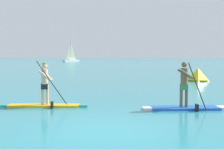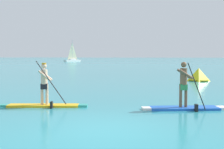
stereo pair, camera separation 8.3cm
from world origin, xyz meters
name	(u,v)px [view 1 (the left image)]	position (x,y,z in m)	size (l,w,h in m)	color
ground	(107,129)	(0.00, 0.00, 0.00)	(440.00, 440.00, 0.00)	teal
paddleboarder_mid_center	(45,96)	(-2.99, 3.08, 0.42)	(3.50, 0.97, 1.89)	yellow
paddleboarder_far_right	(185,99)	(2.45, 3.32, 0.39)	(3.23, 1.21, 1.85)	blue
race_marker_buoy	(198,75)	(4.68, 15.86, 0.45)	(1.51, 1.51, 1.02)	yellow
sailboat_left_horizon	(71,59)	(-23.80, 78.57, 0.85)	(4.46, 4.99, 6.58)	white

